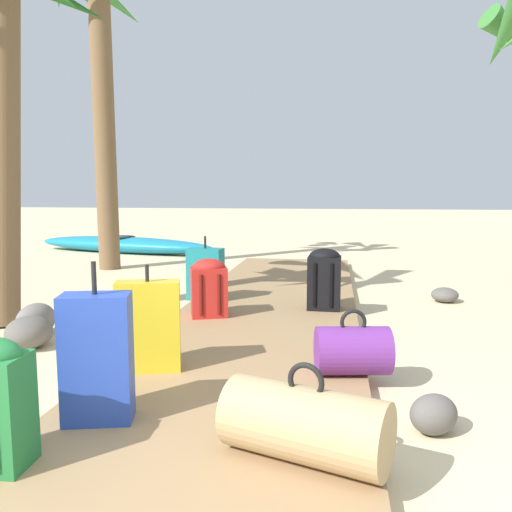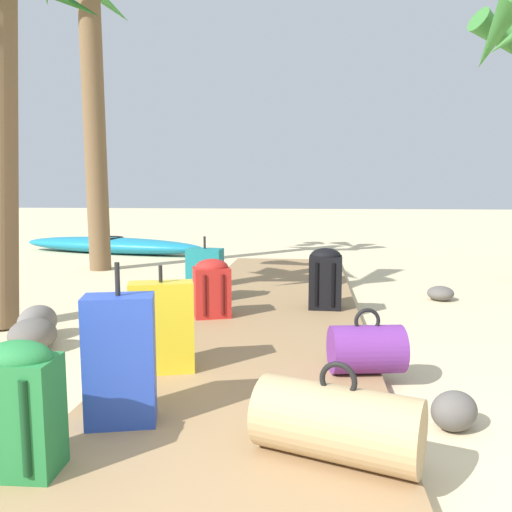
{
  "view_description": "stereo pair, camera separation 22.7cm",
  "coord_description": "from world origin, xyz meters",
  "px_view_note": "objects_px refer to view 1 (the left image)",
  "views": [
    {
      "loc": [
        0.62,
        -1.08,
        1.22
      ],
      "look_at": [
        -0.17,
        4.11,
        0.55
      ],
      "focal_mm": 36.44,
      "sensor_mm": 36.0,
      "label": 1
    },
    {
      "loc": [
        0.39,
        -1.11,
        1.22
      ],
      "look_at": [
        -0.17,
        4.11,
        0.55
      ],
      "focal_mm": 36.44,
      "sensor_mm": 36.0,
      "label": 2
    }
  ],
  "objects_px": {
    "suitcase_blue": "(97,358)",
    "palm_tree_far_left": "(97,19)",
    "suitcase_teal": "(205,274)",
    "duffel_bag_purple": "(353,350)",
    "duffel_bag_tan": "(305,424)",
    "backpack_black": "(324,277)",
    "kayak": "(123,245)",
    "backpack_red": "(209,286)",
    "suitcase_yellow": "(148,326)"
  },
  "relations": [
    {
      "from": "suitcase_yellow",
      "to": "suitcase_blue",
      "type": "height_order",
      "value": "suitcase_blue"
    },
    {
      "from": "suitcase_teal",
      "to": "duffel_bag_tan",
      "type": "relative_size",
      "value": 0.88
    },
    {
      "from": "duffel_bag_purple",
      "to": "kayak",
      "type": "distance_m",
      "value": 7.69
    },
    {
      "from": "suitcase_blue",
      "to": "kayak",
      "type": "relative_size",
      "value": 0.2
    },
    {
      "from": "duffel_bag_purple",
      "to": "backpack_black",
      "type": "height_order",
      "value": "backpack_black"
    },
    {
      "from": "duffel_bag_purple",
      "to": "palm_tree_far_left",
      "type": "bearing_deg",
      "value": 129.71
    },
    {
      "from": "backpack_red",
      "to": "palm_tree_far_left",
      "type": "xyz_separation_m",
      "value": [
        -2.37,
        3.02,
        3.35
      ]
    },
    {
      "from": "suitcase_blue",
      "to": "backpack_red",
      "type": "height_order",
      "value": "suitcase_blue"
    },
    {
      "from": "backpack_black",
      "to": "kayak",
      "type": "height_order",
      "value": "backpack_black"
    },
    {
      "from": "suitcase_teal",
      "to": "duffel_bag_purple",
      "type": "distance_m",
      "value": 2.48
    },
    {
      "from": "backpack_black",
      "to": "suitcase_blue",
      "type": "bearing_deg",
      "value": -111.82
    },
    {
      "from": "duffel_bag_purple",
      "to": "kayak",
      "type": "xyz_separation_m",
      "value": [
        -4.22,
        6.43,
        -0.08
      ]
    },
    {
      "from": "palm_tree_far_left",
      "to": "backpack_red",
      "type": "bearing_deg",
      "value": -51.81
    },
    {
      "from": "backpack_red",
      "to": "duffel_bag_tan",
      "type": "height_order",
      "value": "backpack_red"
    },
    {
      "from": "suitcase_blue",
      "to": "duffel_bag_tan",
      "type": "relative_size",
      "value": 1.05
    },
    {
      "from": "kayak",
      "to": "duffel_bag_purple",
      "type": "bearing_deg",
      "value": -56.74
    },
    {
      "from": "duffel_bag_purple",
      "to": "backpack_red",
      "type": "bearing_deg",
      "value": 132.92
    },
    {
      "from": "suitcase_teal",
      "to": "backpack_black",
      "type": "height_order",
      "value": "suitcase_teal"
    },
    {
      "from": "suitcase_yellow",
      "to": "suitcase_blue",
      "type": "distance_m",
      "value": 0.74
    },
    {
      "from": "suitcase_teal",
      "to": "backpack_red",
      "type": "bearing_deg",
      "value": -73.38
    },
    {
      "from": "suitcase_blue",
      "to": "backpack_black",
      "type": "bearing_deg",
      "value": 68.18
    },
    {
      "from": "backpack_red",
      "to": "suitcase_teal",
      "type": "bearing_deg",
      "value": 106.62
    },
    {
      "from": "suitcase_yellow",
      "to": "backpack_red",
      "type": "height_order",
      "value": "suitcase_yellow"
    },
    {
      "from": "duffel_bag_purple",
      "to": "palm_tree_far_left",
      "type": "xyz_separation_m",
      "value": [
        -3.61,
        4.35,
        3.47
      ]
    },
    {
      "from": "suitcase_yellow",
      "to": "palm_tree_far_left",
      "type": "height_order",
      "value": "palm_tree_far_left"
    },
    {
      "from": "suitcase_yellow",
      "to": "palm_tree_far_left",
      "type": "xyz_separation_m",
      "value": [
        -2.34,
        4.46,
        3.34
      ]
    },
    {
      "from": "backpack_black",
      "to": "kayak",
      "type": "distance_m",
      "value": 6.14
    },
    {
      "from": "duffel_bag_purple",
      "to": "duffel_bag_tan",
      "type": "bearing_deg",
      "value": -102.05
    },
    {
      "from": "suitcase_yellow",
      "to": "suitcase_teal",
      "type": "distance_m",
      "value": 2.14
    },
    {
      "from": "suitcase_yellow",
      "to": "palm_tree_far_left",
      "type": "relative_size",
      "value": 0.14
    },
    {
      "from": "backpack_red",
      "to": "suitcase_blue",
      "type": "bearing_deg",
      "value": -90.7
    },
    {
      "from": "duffel_bag_tan",
      "to": "kayak",
      "type": "relative_size",
      "value": 0.19
    },
    {
      "from": "duffel_bag_purple",
      "to": "suitcase_blue",
      "type": "bearing_deg",
      "value": -146.05
    },
    {
      "from": "palm_tree_far_left",
      "to": "kayak",
      "type": "height_order",
      "value": "palm_tree_far_left"
    },
    {
      "from": "suitcase_teal",
      "to": "backpack_red",
      "type": "distance_m",
      "value": 0.71
    },
    {
      "from": "backpack_black",
      "to": "kayak",
      "type": "xyz_separation_m",
      "value": [
        -4.0,
        4.65,
        -0.23
      ]
    },
    {
      "from": "suitcase_teal",
      "to": "backpack_black",
      "type": "xyz_separation_m",
      "value": [
        1.23,
        -0.24,
        0.04
      ]
    },
    {
      "from": "suitcase_blue",
      "to": "duffel_bag_purple",
      "type": "bearing_deg",
      "value": 33.95
    },
    {
      "from": "suitcase_yellow",
      "to": "backpack_red",
      "type": "bearing_deg",
      "value": 88.49
    },
    {
      "from": "suitcase_teal",
      "to": "suitcase_blue",
      "type": "bearing_deg",
      "value": -86.45
    },
    {
      "from": "palm_tree_far_left",
      "to": "kayak",
      "type": "distance_m",
      "value": 4.16
    },
    {
      "from": "suitcase_blue",
      "to": "kayak",
      "type": "xyz_separation_m",
      "value": [
        -2.95,
        7.28,
        -0.24
      ]
    },
    {
      "from": "suitcase_blue",
      "to": "backpack_red",
      "type": "relative_size",
      "value": 1.52
    },
    {
      "from": "suitcase_blue",
      "to": "duffel_bag_tan",
      "type": "height_order",
      "value": "suitcase_blue"
    },
    {
      "from": "palm_tree_far_left",
      "to": "duffel_bag_purple",
      "type": "bearing_deg",
      "value": -50.29
    },
    {
      "from": "duffel_bag_purple",
      "to": "kayak",
      "type": "relative_size",
      "value": 0.12
    },
    {
      "from": "backpack_red",
      "to": "backpack_black",
      "type": "bearing_deg",
      "value": 23.33
    },
    {
      "from": "backpack_black",
      "to": "backpack_red",
      "type": "bearing_deg",
      "value": -156.67
    },
    {
      "from": "suitcase_blue",
      "to": "palm_tree_far_left",
      "type": "distance_m",
      "value": 6.6
    },
    {
      "from": "suitcase_blue",
      "to": "suitcase_teal",
      "type": "xyz_separation_m",
      "value": [
        -0.18,
        2.87,
        -0.05
      ]
    }
  ]
}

